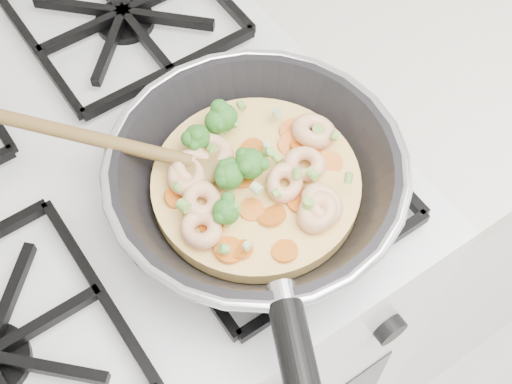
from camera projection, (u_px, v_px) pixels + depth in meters
stove at (132, 322)px, 1.11m from camera, size 0.60×0.60×0.92m
counter_right at (496, 102)px, 1.36m from camera, size 1.00×0.60×0.90m
skillet at (255, 182)px, 0.66m from camera, size 0.36×0.51×0.09m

